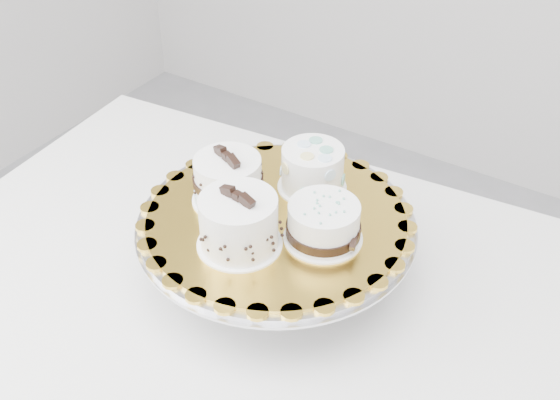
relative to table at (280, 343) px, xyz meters
The scene contains 7 objects.
table is the anchor object (origin of this frame).
cake_stand 0.17m from the table, 127.39° to the left, with size 0.40×0.40×0.11m.
cake_board 0.20m from the table, 127.39° to the left, with size 0.37×0.37×0.01m, color gold.
cake_swirl 0.24m from the table, 152.04° to the right, with size 0.12×0.12×0.09m.
cake_banded 0.26m from the table, 158.35° to the left, with size 0.13×0.13×0.09m.
cake_dots 0.27m from the table, 103.14° to the left, with size 0.12×0.12×0.07m.
cake_ribbon 0.23m from the table, 48.46° to the left, with size 0.12×0.12×0.06m.
Camera 1 is at (0.28, -0.43, 1.49)m, focal length 45.00 mm.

